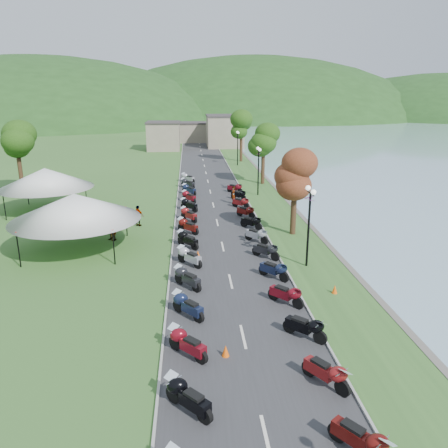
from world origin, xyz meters
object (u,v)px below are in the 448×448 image
object	(u,v)px
vendor_tent_main	(77,222)
pedestrian_a	(114,240)
pedestrian_c	(46,229)
pedestrian_b	(79,233)

from	to	relation	value
vendor_tent_main	pedestrian_a	xyz separation A→B (m)	(2.08, 1.92, -2.00)
pedestrian_a	pedestrian_c	world-z (taller)	pedestrian_c
vendor_tent_main	pedestrian_c	xyz separation A→B (m)	(-3.78, 5.14, -2.00)
pedestrian_b	pedestrian_c	size ratio (longest dim) A/B	1.01
pedestrian_b	pedestrian_c	xyz separation A→B (m)	(-2.83, 1.30, 0.00)
pedestrian_b	pedestrian_c	bearing A→B (deg)	-45.35
pedestrian_c	pedestrian_a	bearing A→B (deg)	50.02
pedestrian_a	pedestrian_b	xyz separation A→B (m)	(-3.02, 1.92, 0.00)
pedestrian_a	pedestrian_b	bearing A→B (deg)	91.16
pedestrian_b	pedestrian_c	world-z (taller)	pedestrian_b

